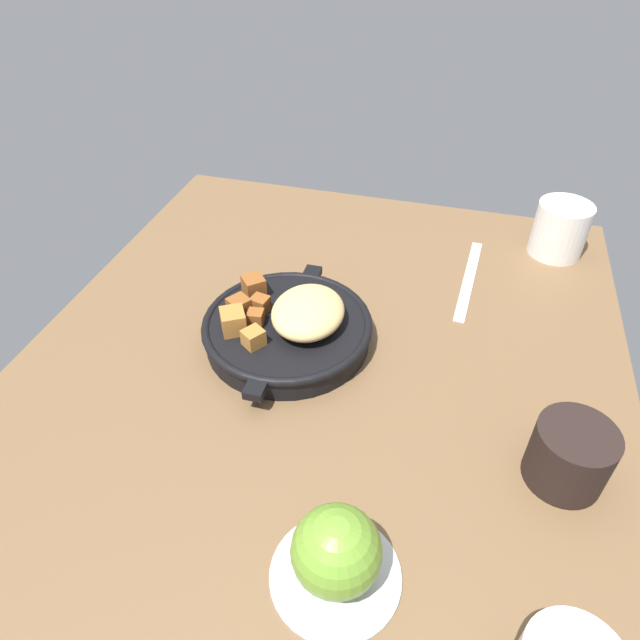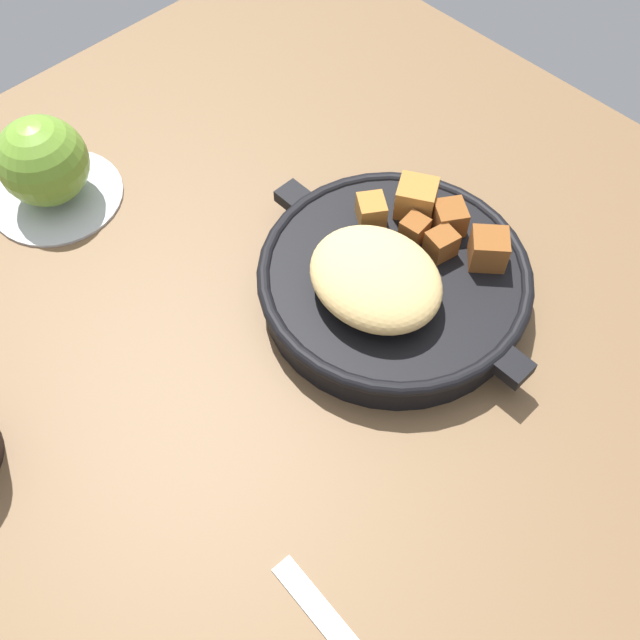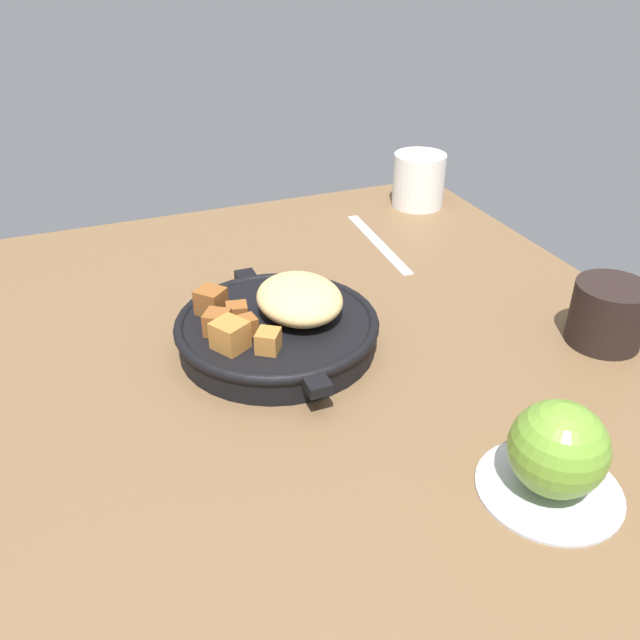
# 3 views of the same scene
# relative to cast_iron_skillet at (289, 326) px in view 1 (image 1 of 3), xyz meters

# --- Properties ---
(ground_plane) EXTENTS (0.91, 0.80, 0.02)m
(ground_plane) POSITION_rel_cast_iron_skillet_xyz_m (0.01, 0.05, -0.04)
(ground_plane) COLOR brown
(cast_iron_skillet) EXTENTS (0.27, 0.23, 0.08)m
(cast_iron_skillet) POSITION_rel_cast_iron_skillet_xyz_m (0.00, 0.00, 0.00)
(cast_iron_skillet) COLOR black
(cast_iron_skillet) RESTS_ON ground_plane
(saucer_plate) EXTENTS (0.12, 0.12, 0.01)m
(saucer_plate) POSITION_rel_cast_iron_skillet_xyz_m (0.30, 0.14, -0.02)
(saucer_plate) COLOR #B7BABF
(saucer_plate) RESTS_ON ground_plane
(red_apple) EXTENTS (0.08, 0.08, 0.08)m
(red_apple) POSITION_rel_cast_iron_skillet_xyz_m (0.30, 0.14, 0.02)
(red_apple) COLOR olive
(red_apple) RESTS_ON saucer_plate
(butter_knife) EXTENTS (0.22, 0.03, 0.00)m
(butter_knife) POSITION_rel_cast_iron_skillet_xyz_m (-0.21, 0.23, -0.03)
(butter_knife) COLOR silver
(butter_knife) RESTS_ON ground_plane
(ceramic_mug_white) EXTENTS (0.09, 0.09, 0.09)m
(ceramic_mug_white) POSITION_rel_cast_iron_skillet_xyz_m (-0.33, 0.36, 0.02)
(ceramic_mug_white) COLOR silver
(ceramic_mug_white) RESTS_ON ground_plane
(coffee_mug_dark) EXTENTS (0.08, 0.08, 0.07)m
(coffee_mug_dark) POSITION_rel_cast_iron_skillet_xyz_m (0.13, 0.35, 0.01)
(coffee_mug_dark) COLOR black
(coffee_mug_dark) RESTS_ON ground_plane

